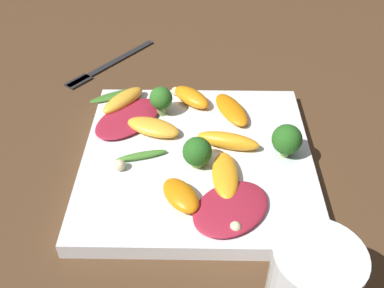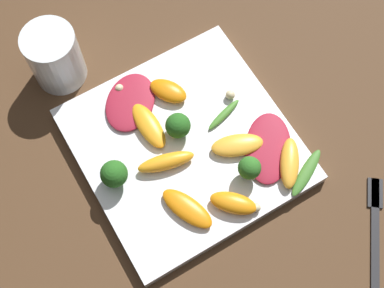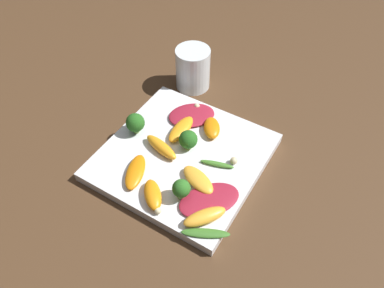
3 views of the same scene
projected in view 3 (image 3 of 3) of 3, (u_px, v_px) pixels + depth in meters
The scene contains 20 objects.
ground_plane at pixel (183, 160), 0.73m from camera, with size 2.40×2.40×0.00m, color #4C331E.
plate at pixel (183, 157), 0.72m from camera, with size 0.29×0.29×0.02m.
drinking_glass at pixel (193, 69), 0.84m from camera, with size 0.08×0.08×0.10m.
radicchio_leaf_0 at pixel (209, 200), 0.64m from camera, with size 0.12×0.12×0.01m.
radicchio_leaf_1 at pixel (192, 115), 0.77m from camera, with size 0.12×0.12×0.01m.
orange_segment_0 at pixel (205, 217), 0.61m from camera, with size 0.08×0.07×0.02m.
orange_segment_1 at pixel (212, 128), 0.74m from camera, with size 0.07×0.06×0.02m.
orange_segment_2 at pixel (161, 147), 0.71m from camera, with size 0.04×0.08×0.02m.
orange_segment_3 at pixel (198, 180), 0.66m from camera, with size 0.06×0.08×0.02m.
orange_segment_4 at pixel (153, 195), 0.64m from camera, with size 0.07×0.07×0.02m.
orange_segment_5 at pixel (135, 172), 0.67m from camera, with size 0.09×0.06×0.01m.
orange_segment_6 at pixel (181, 129), 0.74m from camera, with size 0.08×0.03×0.02m.
broccoli_floret_0 at pixel (181, 189), 0.63m from camera, with size 0.03×0.03×0.04m.
broccoli_floret_1 at pixel (187, 139), 0.71m from camera, with size 0.04×0.04×0.04m.
broccoli_floret_2 at pixel (135, 123), 0.73m from camera, with size 0.04×0.04×0.04m.
arugula_sprig_0 at pixel (206, 233), 0.60m from camera, with size 0.05×0.08×0.01m.
arugula_sprig_1 at pixel (217, 164), 0.69m from camera, with size 0.03×0.06×0.01m.
macadamia_nut_0 at pixel (197, 106), 0.79m from camera, with size 0.01×0.01×0.01m.
macadamia_nut_1 at pixel (234, 161), 0.69m from camera, with size 0.01×0.01×0.01m.
macadamia_nut_2 at pixel (158, 211), 0.62m from camera, with size 0.01×0.01×0.01m.
Camera 3 is at (0.38, 0.25, 0.56)m, focal length 35.00 mm.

